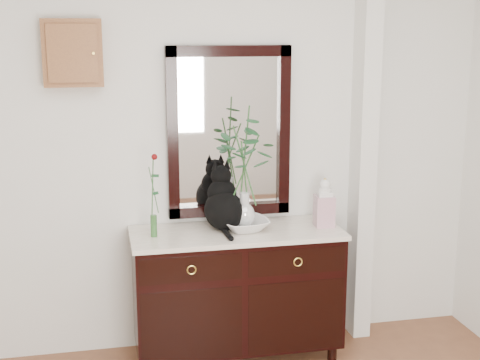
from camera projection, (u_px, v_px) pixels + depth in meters
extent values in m
cube|color=silver|center=(214.00, 146.00, 4.30)|extent=(3.60, 0.04, 2.70)
cube|color=silver|center=(364.00, 143.00, 4.43)|extent=(0.12, 0.20, 2.70)
cube|color=black|center=(237.00, 289.00, 4.28)|extent=(1.30, 0.50, 0.82)
cube|color=white|center=(237.00, 233.00, 4.20)|extent=(1.33, 0.52, 0.03)
cube|color=black|center=(229.00, 132.00, 4.29)|extent=(0.80, 0.06, 1.10)
cube|color=white|center=(229.00, 132.00, 4.30)|extent=(0.66, 0.01, 0.96)
cube|color=brown|center=(73.00, 53.00, 3.96)|extent=(0.35, 0.10, 0.40)
imported|color=white|center=(244.00, 225.00, 4.20)|extent=(0.35, 0.35, 0.07)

